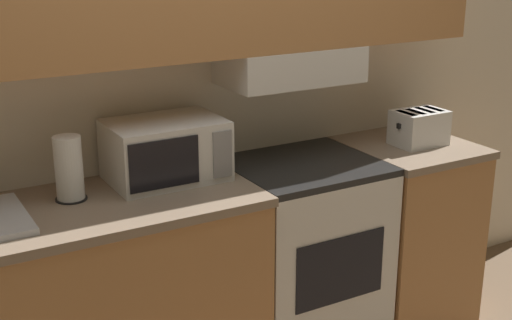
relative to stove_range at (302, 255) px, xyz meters
name	(u,v)px	position (x,y,z in m)	size (l,w,h in m)	color
wall_back	(190,39)	(-0.43, 0.24, 1.01)	(5.06, 0.38, 2.55)	silver
lower_counter_main	(79,313)	(-1.06, -0.01, 0.00)	(1.46, 0.62, 0.90)	#B27A47
lower_counter_right_stub	(404,229)	(0.61, -0.01, 0.00)	(0.57, 0.62, 0.90)	#B27A47
stove_range	(302,255)	(0.00, 0.00, 0.00)	(0.65, 0.59, 0.90)	silver
microwave	(165,150)	(-0.62, 0.11, 0.58)	(0.47, 0.34, 0.25)	silver
toaster	(419,127)	(0.64, -0.03, 0.54)	(0.26, 0.18, 0.17)	silver
paper_towel_roll	(69,169)	(-1.03, 0.07, 0.58)	(0.12, 0.12, 0.25)	black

